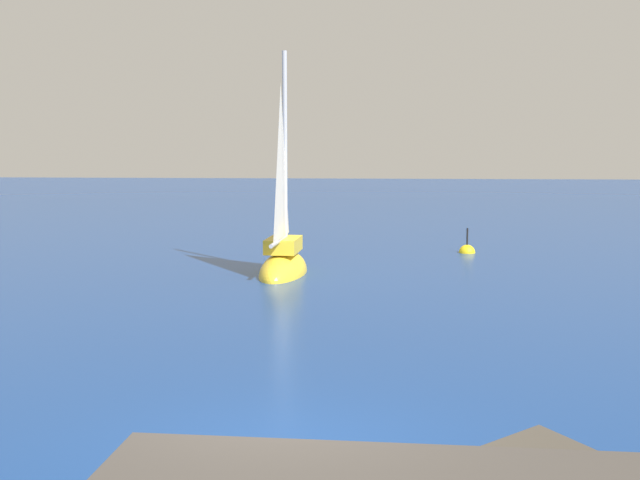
# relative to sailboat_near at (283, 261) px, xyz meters

# --- Properties ---
(ground_plane) EXTENTS (160.00, 160.00, 0.00)m
(ground_plane) POSITION_rel_sailboat_near_xyz_m (1.83, -13.81, -0.38)
(ground_plane) COLOR navy
(sailboat_near) EXTENTS (1.40, 3.77, 6.92)m
(sailboat_near) POSITION_rel_sailboat_near_xyz_m (0.00, 0.00, 0.00)
(sailboat_near) COLOR yellow
(sailboat_near) RESTS_ON ground
(marker_buoy) EXTENTS (0.56, 0.56, 1.13)m
(marker_buoy) POSITION_rel_sailboat_near_xyz_m (5.65, 5.07, -0.37)
(marker_buoy) COLOR yellow
(marker_buoy) RESTS_ON ground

